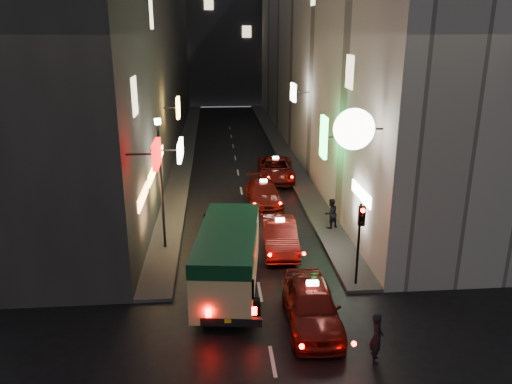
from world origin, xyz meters
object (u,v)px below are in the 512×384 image
object	(u,v)px
traffic_light	(360,228)
lamp_post	(161,176)
pedestrian_crossing	(377,334)
minibus	(228,253)
taxi_near	(312,302)

from	to	relation	value
traffic_light	lamp_post	bearing A→B (deg)	151.09
pedestrian_crossing	traffic_light	xyz separation A→B (m)	(0.70, 4.68, 1.73)
minibus	lamp_post	xyz separation A→B (m)	(-2.94, 4.36, 2.01)
minibus	traffic_light	distance (m)	5.35
taxi_near	traffic_light	xyz separation A→B (m)	(2.37, 2.47, 1.77)
taxi_near	pedestrian_crossing	distance (m)	2.77
minibus	lamp_post	size ratio (longest dim) A/B	1.05
minibus	taxi_near	size ratio (longest dim) A/B	1.12
traffic_light	lamp_post	size ratio (longest dim) A/B	0.56
taxi_near	traffic_light	distance (m)	3.86
pedestrian_crossing	lamp_post	distance (m)	12.20
traffic_light	taxi_near	bearing A→B (deg)	-133.81
pedestrian_crossing	traffic_light	world-z (taller)	traffic_light
taxi_near	pedestrian_crossing	size ratio (longest dim) A/B	3.04
pedestrian_crossing	lamp_post	world-z (taller)	lamp_post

